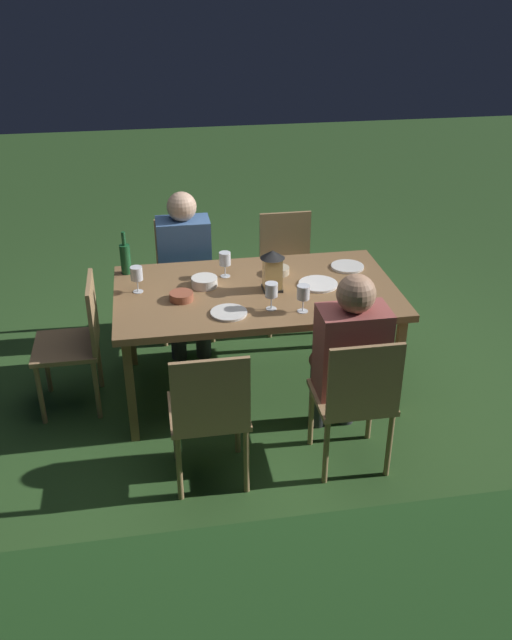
{
  "coord_description": "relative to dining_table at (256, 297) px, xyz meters",
  "views": [
    {
      "loc": [
        0.64,
        3.81,
        2.6
      ],
      "look_at": [
        0.0,
        0.0,
        0.52
      ],
      "focal_mm": 38.09,
      "sensor_mm": 36.0,
      "label": 1
    }
  ],
  "objects": [
    {
      "name": "bowl_olives",
      "position": [
        0.47,
        0.07,
        0.08
      ],
      "size": [
        0.15,
        0.15,
        0.05
      ],
      "color": "#9E5138",
      "rests_on": "dining_table"
    },
    {
      "name": "chair_side_left_a",
      "position": [
        -0.4,
        -0.9,
        -0.2
      ],
      "size": [
        0.42,
        0.4,
        0.87
      ],
      "color": "#9E7A51",
      "rests_on": "ground"
    },
    {
      "name": "wine_glass_c",
      "position": [
        0.17,
        -0.23,
        0.17
      ],
      "size": [
        0.08,
        0.08,
        0.17
      ],
      "color": "silver",
      "rests_on": "dining_table"
    },
    {
      "name": "chair_side_right_b",
      "position": [
        0.4,
        0.9,
        -0.2
      ],
      "size": [
        0.42,
        0.4,
        0.87
      ],
      "color": "#9E7A51",
      "rests_on": "ground"
    },
    {
      "name": "wine_glass_a",
      "position": [
        -0.04,
        0.28,
        0.17
      ],
      "size": [
        0.08,
        0.08,
        0.17
      ],
      "color": "silver",
      "rests_on": "dining_table"
    },
    {
      "name": "person_in_blue",
      "position": [
        0.4,
        -0.71,
        -0.05
      ],
      "size": [
        0.38,
        0.47,
        1.15
      ],
      "color": "#426699",
      "rests_on": "ground"
    },
    {
      "name": "bowl_salad",
      "position": [
        0.32,
        -0.1,
        0.08
      ],
      "size": [
        0.17,
        0.17,
        0.06
      ],
      "color": "silver",
      "rests_on": "dining_table"
    },
    {
      "name": "wine_glass_d",
      "position": [
        0.74,
        -0.09,
        0.17
      ],
      "size": [
        0.08,
        0.08,
        0.17
      ],
      "color": "silver",
      "rests_on": "dining_table"
    },
    {
      "name": "chair_side_left_b",
      "position": [
        0.4,
        -0.9,
        -0.2
      ],
      "size": [
        0.42,
        0.4,
        0.87
      ],
      "color": "#9E7A51",
      "rests_on": "ground"
    },
    {
      "name": "plate_b",
      "position": [
        -0.66,
        -0.23,
        0.06
      ],
      "size": [
        0.22,
        0.22,
        0.01
      ],
      "primitive_type": "cylinder",
      "color": "silver",
      "rests_on": "dining_table"
    },
    {
      "name": "plate_c",
      "position": [
        -0.4,
        0.01,
        0.06
      ],
      "size": [
        0.25,
        0.25,
        0.01
      ],
      "primitive_type": "cylinder",
      "color": "white",
      "rests_on": "dining_table"
    },
    {
      "name": "chair_head_far",
      "position": [
        1.14,
        0.0,
        -0.2
      ],
      "size": [
        0.4,
        0.42,
        0.87
      ],
      "color": "#9E7A51",
      "rests_on": "ground"
    },
    {
      "name": "green_bottle_on_table",
      "position": [
        0.8,
        -0.38,
        0.16
      ],
      "size": [
        0.07,
        0.07,
        0.29
      ],
      "color": "#195128",
      "rests_on": "dining_table"
    },
    {
      "name": "wine_glass_b",
      "position": [
        -0.22,
        0.34,
        0.17
      ],
      "size": [
        0.08,
        0.08,
        0.17
      ],
      "color": "silver",
      "rests_on": "dining_table"
    },
    {
      "name": "person_in_rust",
      "position": [
        -0.4,
        0.71,
        -0.05
      ],
      "size": [
        0.38,
        0.47,
        1.15
      ],
      "color": "#9E4C47",
      "rests_on": "ground"
    },
    {
      "name": "ground_plane",
      "position": [
        0.0,
        0.0,
        -0.69
      ],
      "size": [
        16.0,
        16.0,
        0.0
      ],
      "primitive_type": "plane",
      "color": "#2D5123"
    },
    {
      "name": "bowl_bread",
      "position": [
        -0.19,
        -0.21,
        0.08
      ],
      "size": [
        0.14,
        0.14,
        0.05
      ],
      "color": "#BCAD8E",
      "rests_on": "dining_table"
    },
    {
      "name": "chair_side_right_a",
      "position": [
        -0.4,
        0.9,
        -0.2
      ],
      "size": [
        0.42,
        0.4,
        0.87
      ],
      "color": "#9E7A51",
      "rests_on": "ground"
    },
    {
      "name": "lantern_centerpiece",
      "position": [
        -0.1,
        0.02,
        0.2
      ],
      "size": [
        0.15,
        0.15,
        0.27
      ],
      "color": "black",
      "rests_on": "dining_table"
    },
    {
      "name": "plate_a",
      "position": [
        0.21,
        0.3,
        0.06
      ],
      "size": [
        0.22,
        0.22,
        0.01
      ],
      "primitive_type": "cylinder",
      "color": "silver",
      "rests_on": "dining_table"
    },
    {
      "name": "dining_table",
      "position": [
        0.0,
        0.0,
        0.0
      ],
      "size": [
        1.78,
        1.02,
        0.74
      ],
      "color": "olive",
      "rests_on": "ground"
    }
  ]
}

